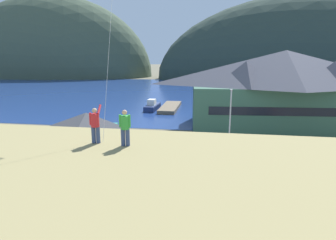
% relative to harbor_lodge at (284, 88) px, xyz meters
% --- Properties ---
extents(ground_plane, '(600.00, 600.00, 0.00)m').
position_rel_harbor_lodge_xyz_m(ground_plane, '(-13.97, -21.70, -5.98)').
color(ground_plane, '#66604C').
extents(parking_lot_pad, '(40.00, 20.00, 0.10)m').
position_rel_harbor_lodge_xyz_m(parking_lot_pad, '(-13.97, -16.70, -5.93)').
color(parking_lot_pad, gray).
rests_on(parking_lot_pad, ground).
extents(bay_water, '(360.00, 84.00, 0.03)m').
position_rel_harbor_lodge_xyz_m(bay_water, '(-13.97, 38.30, -5.96)').
color(bay_water, navy).
rests_on(bay_water, ground).
extents(far_hill_west_ridge, '(104.93, 52.61, 78.89)m').
position_rel_harbor_lodge_xyz_m(far_hill_west_ridge, '(-92.60, 96.02, -5.98)').
color(far_hill_west_ridge, '#42513D').
rests_on(far_hill_west_ridge, ground).
extents(far_hill_east_peak, '(133.94, 55.79, 70.92)m').
position_rel_harbor_lodge_xyz_m(far_hill_east_peak, '(32.13, 87.37, -5.98)').
color(far_hill_east_peak, '#2D3D33').
rests_on(far_hill_east_peak, ground).
extents(harbor_lodge, '(28.38, 14.17, 11.23)m').
position_rel_harbor_lodge_xyz_m(harbor_lodge, '(0.00, 0.00, 0.00)').
color(harbor_lodge, '#38604C').
rests_on(harbor_lodge, ground).
extents(storage_shed_near_lot, '(5.91, 4.91, 5.19)m').
position_rel_harbor_lodge_xyz_m(storage_shed_near_lot, '(-22.08, -18.06, -3.29)').
color(storage_shed_near_lot, '#338475').
rests_on(storage_shed_near_lot, ground).
extents(wharf_dock, '(3.20, 11.69, 0.70)m').
position_rel_harbor_lodge_xyz_m(wharf_dock, '(-18.41, 12.47, -5.63)').
color(wharf_dock, '#70604C').
rests_on(wharf_dock, ground).
extents(moored_boat_wharfside, '(2.28, 6.27, 2.16)m').
position_rel_harbor_lodge_xyz_m(moored_boat_wharfside, '(-21.72, 10.89, -5.26)').
color(moored_boat_wharfside, navy).
rests_on(moored_boat_wharfside, ground).
extents(parked_car_corner_spot, '(4.32, 2.30, 1.82)m').
position_rel_harbor_lodge_xyz_m(parked_car_corner_spot, '(-28.36, -21.87, -4.91)').
color(parked_car_corner_spot, red).
rests_on(parked_car_corner_spot, parking_lot_pad).
extents(parked_car_front_row_red, '(4.28, 2.21, 1.82)m').
position_rel_harbor_lodge_xyz_m(parked_car_front_row_red, '(-0.82, -15.56, -4.91)').
color(parked_car_front_row_red, black).
rests_on(parked_car_front_row_red, parking_lot_pad).
extents(parked_car_mid_row_center, '(4.29, 2.23, 1.82)m').
position_rel_harbor_lodge_xyz_m(parked_car_mid_row_center, '(-6.99, -21.83, -4.91)').
color(parked_car_mid_row_center, '#9EA3A8').
rests_on(parked_car_mid_row_center, parking_lot_pad).
extents(parked_car_back_row_left, '(4.24, 2.14, 1.82)m').
position_rel_harbor_lodge_xyz_m(parked_car_back_row_left, '(-9.39, -14.50, -4.91)').
color(parked_car_back_row_left, '#9EA3A8').
rests_on(parked_car_back_row_left, parking_lot_pad).
extents(parked_car_mid_row_near, '(4.22, 2.10, 1.82)m').
position_rel_harbor_lodge_xyz_m(parked_car_mid_row_near, '(-15.88, -20.89, -4.91)').
color(parked_car_mid_row_near, silver).
rests_on(parked_car_mid_row_near, parking_lot_pad).
extents(parked_car_lone_by_shed, '(4.33, 2.32, 1.82)m').
position_rel_harbor_lodge_xyz_m(parked_car_lone_by_shed, '(-28.55, -15.10, -4.91)').
color(parked_car_lone_by_shed, red).
rests_on(parked_car_lone_by_shed, parking_lot_pad).
extents(parking_light_pole, '(0.24, 0.78, 6.72)m').
position_rel_harbor_lodge_xyz_m(parking_light_pole, '(-8.09, -11.14, -1.98)').
color(parking_light_pole, '#ADADB2').
rests_on(parking_light_pole, parking_lot_pad).
extents(person_kite_flyer, '(0.52, 0.68, 1.86)m').
position_rel_harbor_lodge_xyz_m(person_kite_flyer, '(-15.73, -30.71, 1.35)').
color(person_kite_flyer, '#384770').
rests_on(person_kite_flyer, grassy_hill_foreground).
extents(person_companion, '(0.55, 0.40, 1.74)m').
position_rel_harbor_lodge_xyz_m(person_companion, '(-14.17, -30.93, 1.33)').
color(person_companion, '#384770').
rests_on(person_companion, grassy_hill_foreground).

